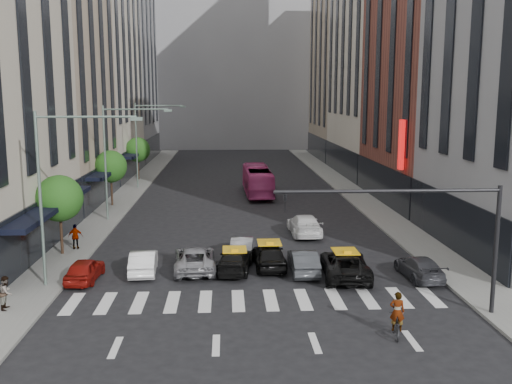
{
  "coord_description": "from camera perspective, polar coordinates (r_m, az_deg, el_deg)",
  "views": [
    {
      "loc": [
        -1.55,
        -25.09,
        9.9
      ],
      "look_at": [
        0.32,
        9.67,
        4.0
      ],
      "focal_mm": 40.0,
      "sensor_mm": 36.0,
      "label": 1
    }
  ],
  "objects": [
    {
      "name": "building_left_c",
      "position": [
        73.19,
        -15.84,
        15.62
      ],
      "size": [
        8.0,
        20.0,
        36.0
      ],
      "primitive_type": "cube",
      "color": "beige",
      "rests_on": "ground"
    },
    {
      "name": "tree_near",
      "position": [
        37.08,
        -19.07,
        -0.61
      ],
      "size": [
        2.88,
        2.88,
        4.95
      ],
      "color": "black",
      "rests_on": "sidewalk_left"
    },
    {
      "name": "building_left_b",
      "position": [
        55.33,
        -19.68,
        11.25
      ],
      "size": [
        8.0,
        16.0,
        24.0
      ],
      "primitive_type": "cube",
      "color": "tan",
      "rests_on": "ground"
    },
    {
      "name": "car_grey_curb",
      "position": [
        32.71,
        16.01,
        -7.26
      ],
      "size": [
        1.95,
        4.3,
        1.22
      ],
      "primitive_type": "imported",
      "rotation": [
        0.0,
        0.0,
        3.2
      ],
      "color": "#38393F",
      "rests_on": "ground"
    },
    {
      "name": "liberty_sign",
      "position": [
        47.42,
        14.35,
        4.6
      ],
      "size": [
        0.3,
        0.7,
        4.0
      ],
      "color": "red",
      "rests_on": "ground"
    },
    {
      "name": "car_red",
      "position": [
        32.36,
        -16.75,
        -7.44
      ],
      "size": [
        1.66,
        3.76,
        1.26
      ],
      "primitive_type": "imported",
      "rotation": [
        0.0,
        0.0,
        3.1
      ],
      "color": "maroon",
      "rests_on": "ground"
    },
    {
      "name": "bus",
      "position": [
        57.4,
        0.15,
        1.15
      ],
      "size": [
        2.69,
        10.45,
        2.9
      ],
      "primitive_type": "imported",
      "rotation": [
        0.0,
        0.0,
        3.17
      ],
      "color": "#CA3B82",
      "rests_on": "ground"
    },
    {
      "name": "car_silver",
      "position": [
        32.99,
        -6.15,
        -6.65
      ],
      "size": [
        2.58,
        5.09,
        1.38
      ],
      "primitive_type": "imported",
      "rotation": [
        0.0,
        0.0,
        3.2
      ],
      "color": "#99999E",
      "rests_on": "ground"
    },
    {
      "name": "streetlamp_mid",
      "position": [
        46.05,
        -13.73,
        4.37
      ],
      "size": [
        5.38,
        0.25,
        9.0
      ],
      "color": "gray",
      "rests_on": "sidewalk_left"
    },
    {
      "name": "car_row2_right",
      "position": [
        41.15,
        4.86,
        -3.28
      ],
      "size": [
        2.17,
        5.11,
        1.47
      ],
      "primitive_type": "imported",
      "rotation": [
        0.0,
        0.0,
        3.16
      ],
      "color": "white",
      "rests_on": "ground"
    },
    {
      "name": "sidewalk_left",
      "position": [
        56.83,
        -13.11,
        -0.59
      ],
      "size": [
        3.0,
        96.0,
        0.15
      ],
      "primitive_type": "cube",
      "color": "slate",
      "rests_on": "ground"
    },
    {
      "name": "motorcycle",
      "position": [
        25.0,
        13.87,
        -12.91
      ],
      "size": [
        0.92,
        1.76,
        0.88
      ],
      "primitive_type": "imported",
      "rotation": [
        0.0,
        0.0,
        2.93
      ],
      "color": "black",
      "rests_on": "ground"
    },
    {
      "name": "car_white_front",
      "position": [
        32.94,
        -11.19,
        -6.85
      ],
      "size": [
        1.68,
        4.13,
        1.33
      ],
      "primitive_type": "imported",
      "rotation": [
        0.0,
        0.0,
        3.21
      ],
      "color": "white",
      "rests_on": "ground"
    },
    {
      "name": "tree_far",
      "position": [
        68.15,
        -11.75,
        4.16
      ],
      "size": [
        2.88,
        2.88,
        4.95
      ],
      "color": "black",
      "rests_on": "sidewalk_left"
    },
    {
      "name": "tree_mid",
      "position": [
        52.48,
        -14.33,
        2.48
      ],
      "size": [
        2.88,
        2.88,
        4.95
      ],
      "color": "black",
      "rests_on": "sidewalk_left"
    },
    {
      "name": "building_right_b",
      "position": [
        55.38,
        16.91,
        12.43
      ],
      "size": [
        8.0,
        18.0,
        26.0
      ],
      "primitive_type": "cube",
      "color": "brown",
      "rests_on": "ground"
    },
    {
      "name": "taxi_center",
      "position": [
        33.3,
        1.33,
        -6.34
      ],
      "size": [
        1.95,
        4.43,
        1.48
      ],
      "primitive_type": "imported",
      "rotation": [
        0.0,
        0.0,
        3.19
      ],
      "color": "black",
      "rests_on": "ground"
    },
    {
      "name": "car_row2_left",
      "position": [
        35.74,
        -1.37,
        -5.41
      ],
      "size": [
        1.69,
        3.97,
        1.27
      ],
      "primitive_type": "imported",
      "rotation": [
        0.0,
        0.0,
        3.05
      ],
      "color": "#999A9F",
      "rests_on": "ground"
    },
    {
      "name": "building_right_c",
      "position": [
        74.16,
        11.98,
        17.25
      ],
      "size": [
        8.0,
        20.0,
        40.0
      ],
      "primitive_type": "cube",
      "color": "beige",
      "rests_on": "ground"
    },
    {
      "name": "pedestrian_far",
      "position": [
        38.43,
        -17.6,
        -4.28
      ],
      "size": [
        0.98,
        0.45,
        1.63
      ],
      "primitive_type": "imported",
      "rotation": [
        0.0,
        0.0,
        3.19
      ],
      "color": "gray",
      "rests_on": "sidewalk_left"
    },
    {
      "name": "traffic_signal",
      "position": [
        26.37,
        17.55,
        -2.71
      ],
      "size": [
        10.1,
        0.2,
        6.0
      ],
      "color": "black",
      "rests_on": "ground"
    },
    {
      "name": "building_right_d",
      "position": [
        92.07,
        8.74,
        12.06
      ],
      "size": [
        8.0,
        18.0,
        28.0
      ],
      "primitive_type": "cube",
      "color": "tan",
      "rests_on": "ground"
    },
    {
      "name": "taxi_left",
      "position": [
        32.64,
        -2.15,
        -6.88
      ],
      "size": [
        2.33,
        4.57,
        1.27
      ],
      "primitive_type": "imported",
      "rotation": [
        0.0,
        0.0,
        3.01
      ],
      "color": "black",
      "rests_on": "ground"
    },
    {
      "name": "building_far",
      "position": [
        110.4,
        -2.33,
        13.82
      ],
      "size": [
        30.0,
        10.0,
        36.0
      ],
      "primitive_type": "cube",
      "color": "gray",
      "rests_on": "ground"
    },
    {
      "name": "building_left_d",
      "position": [
        91.54,
        -13.11,
        12.57
      ],
      "size": [
        8.0,
        18.0,
        30.0
      ],
      "primitive_type": "cube",
      "color": "gray",
      "rests_on": "ground"
    },
    {
      "name": "sidewalk_right",
      "position": [
        57.46,
        10.1,
        -0.37
      ],
      "size": [
        3.0,
        96.0,
        0.15
      ],
      "primitive_type": "cube",
      "color": "slate",
      "rests_on": "ground"
    },
    {
      "name": "ground",
      "position": [
        27.01,
        0.44,
        -11.88
      ],
      "size": [
        160.0,
        160.0,
        0.0
      ],
      "primitive_type": "plane",
      "color": "black",
      "rests_on": "ground"
    },
    {
      "name": "taxi_right",
      "position": [
        31.97,
        8.89,
        -7.17
      ],
      "size": [
        2.85,
        5.44,
        1.46
      ],
      "primitive_type": "imported",
      "rotation": [
        0.0,
        0.0,
        3.06
      ],
      "color": "black",
      "rests_on": "ground"
    },
    {
      "name": "streetlamp_far",
      "position": [
        61.8,
        -11.03,
        5.74
      ],
      "size": [
        5.38,
        0.25,
        9.0
      ],
      "color": "gray",
      "rests_on": "sidewalk_left"
    },
    {
      "name": "pedestrian_near",
      "position": [
        29.07,
        -23.7,
        -9.19
      ],
      "size": [
        0.62,
        0.78,
        1.57
      ],
      "primitive_type": "imported",
      "rotation": [
        0.0,
        0.0,
        1.61
      ],
      "color": "gray",
      "rests_on": "sidewalk_left"
    },
    {
      "name": "rider",
      "position": [
        24.54,
        13.99,
        -10.13
      ],
      "size": [
        0.69,
        0.52,
        1.69
      ],
      "primitive_type": "imported",
      "rotation": [
        0.0,
        0.0,
        2.93
      ],
      "color": "gray",
      "rests_on": "motorcycle"
    },
    {
      "name": "streetlamp_near",
      "position": [
        30.56,
        -19.19,
        1.57
      ],
      "size": [
        5.38,
        0.25,
        9.0
      ],
      "color": "gray",
      "rests_on": "sidewalk_left"
    },
    {
      "name": "car_grey_mid",
      "position": [
        32.44,
        4.76,
        -6.92
      ],
      "size": [
        1.48,
        4.15,
        1.37
      ],
      "primitive_type": "imported",
      "rotation": [
        0.0,
        0.0,
        3.13
      ],
      "color": "#383A3E",
      "rests_on": "ground"
    }
  ]
}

